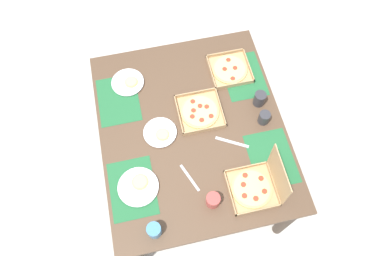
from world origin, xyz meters
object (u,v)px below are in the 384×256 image
object	(u,v)px
pizza_box_edge_far	(257,186)
cup_dark	(213,200)
pizza_box_center	(200,112)
cup_clear_left	(264,118)
cup_spare	(260,99)
plate_near_left	(128,83)
plate_far_right	(160,133)
plate_middle	(138,186)
cup_clear_right	(154,230)
pizza_box_corner_right	(230,69)

from	to	relation	value
pizza_box_edge_far	cup_dark	size ratio (longest dim) A/B	3.38
pizza_box_center	cup_clear_left	distance (m)	0.40
pizza_box_edge_far	pizza_box_center	bearing A→B (deg)	-159.75
pizza_box_center	cup_spare	xyz separation A→B (m)	(0.01, 0.39, 0.04)
plate_near_left	plate_far_right	bearing A→B (deg)	19.04
plate_middle	cup_spare	xyz separation A→B (m)	(-0.39, 0.84, 0.04)
cup_clear_right	cup_spare	world-z (taller)	cup_spare
plate_far_right	plate_middle	bearing A→B (deg)	-31.05
plate_middle	cup_dark	size ratio (longest dim) A/B	2.65
cup_clear_left	pizza_box_corner_right	bearing A→B (deg)	-165.97
plate_near_left	cup_spare	xyz separation A→B (m)	(0.33, 0.80, 0.04)
cup_clear_left	cup_clear_right	distance (m)	0.94
plate_far_right	plate_near_left	bearing A→B (deg)	-160.96
cup_clear_right	cup_dark	size ratio (longest dim) A/B	0.96
plate_middle	cup_spare	bearing A→B (deg)	114.58
cup_clear_left	pizza_box_edge_far	bearing A→B (deg)	-22.56
cup_spare	pizza_box_edge_far	bearing A→B (deg)	-18.46
pizza_box_edge_far	cup_dark	bearing A→B (deg)	-84.56
plate_far_right	cup_spare	xyz separation A→B (m)	(-0.08, 0.66, 0.04)
cup_clear_left	cup_spare	size ratio (longest dim) A/B	0.87
pizza_box_center	cup_dark	world-z (taller)	cup_dark
plate_far_right	cup_clear_left	world-z (taller)	cup_clear_left
plate_far_right	pizza_box_center	bearing A→B (deg)	108.39
pizza_box_edge_far	cup_clear_left	distance (m)	0.44
cup_clear_right	cup_spare	bearing A→B (deg)	129.50
cup_clear_right	plate_middle	bearing A→B (deg)	-170.04
cup_clear_right	cup_spare	size ratio (longest dim) A/B	0.85
pizza_box_center	pizza_box_corner_right	world-z (taller)	same
cup_clear_left	cup_dark	distance (m)	0.61
pizza_box_corner_right	cup_clear_left	size ratio (longest dim) A/B	3.04
pizza_box_edge_far	plate_near_left	size ratio (longest dim) A/B	1.41
pizza_box_edge_far	plate_far_right	xyz separation A→B (m)	(-0.46, -0.48, -0.04)
cup_dark	cup_clear_right	bearing A→B (deg)	-75.71
pizza_box_edge_far	plate_middle	size ratio (longest dim) A/B	1.27
pizza_box_corner_right	plate_near_left	distance (m)	0.68
plate_far_right	cup_clear_left	distance (m)	0.65
pizza_box_corner_right	cup_clear_right	world-z (taller)	cup_clear_right
plate_far_right	cup_clear_right	xyz separation A→B (m)	(0.58, -0.14, 0.03)
pizza_box_corner_right	pizza_box_edge_far	xyz separation A→B (m)	(0.82, -0.07, 0.04)
plate_far_right	pizza_box_edge_far	bearing A→B (deg)	45.73
pizza_box_corner_right	cup_clear_left	distance (m)	0.43
cup_dark	cup_spare	distance (m)	0.72
cup_clear_left	cup_dark	xyz separation A→B (m)	(0.43, -0.44, 0.00)
cup_spare	pizza_box_center	bearing A→B (deg)	-91.95
plate_near_left	cup_dark	distance (m)	0.96
plate_near_left	cup_dark	size ratio (longest dim) A/B	2.40
plate_far_right	cup_dark	world-z (taller)	cup_dark
plate_middle	cup_dark	xyz separation A→B (m)	(0.18, 0.40, 0.04)
pizza_box_center	cup_clear_right	distance (m)	0.78
pizza_box_center	plate_middle	distance (m)	0.61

